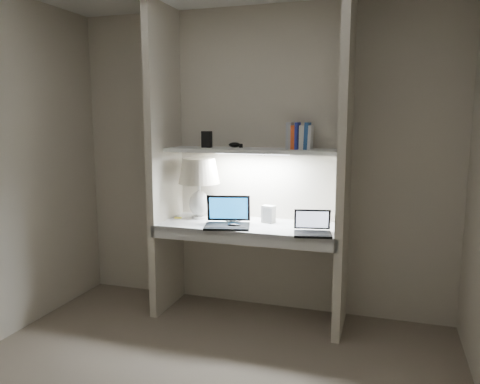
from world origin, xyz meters
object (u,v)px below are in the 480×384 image
at_px(laptop_netbook, 312,229).
at_px(book_row, 300,137).
at_px(laptop_main, 228,219).
at_px(table_lamp, 199,178).
at_px(speaker, 268,214).

bearing_deg(laptop_netbook, book_row, 106.54).
xyz_separation_m(laptop_main, laptop_netbook, (0.67, -0.06, -0.01)).
bearing_deg(book_row, laptop_netbook, -61.81).
bearing_deg(laptop_main, book_row, 11.25).
bearing_deg(table_lamp, book_row, 3.50).
relative_size(laptop_netbook, speaker, 2.19).
bearing_deg(table_lamp, laptop_main, -31.60).
height_order(table_lamp, book_row, book_row).
relative_size(table_lamp, speaker, 3.60).
relative_size(table_lamp, book_row, 2.43).
relative_size(laptop_main, book_row, 1.96).
height_order(laptop_netbook, book_row, book_row).
height_order(laptop_main, laptop_netbook, laptop_main).
xyz_separation_m(table_lamp, speaker, (0.59, 0.01, -0.27)).
height_order(laptop_main, speaker, laptop_main).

